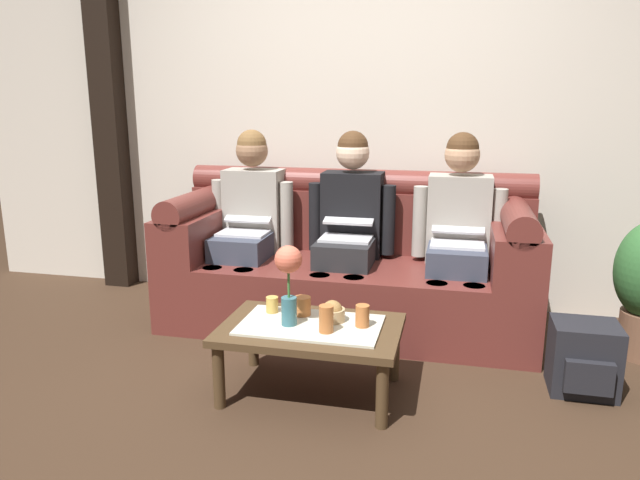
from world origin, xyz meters
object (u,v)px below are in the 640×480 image
object	(u,v)px
couch	(349,266)
snack_bowl	(332,313)
person_middle	(349,222)
cup_far_left	(302,306)
person_left	(249,218)
cup_near_left	(362,316)
cup_near_right	(272,305)
cup_far_center	(326,319)
coffee_table	(311,334)
backpack_right	(584,358)
flower_vase	(289,273)
person_right	(458,228)

from	to	relation	value
couch	snack_bowl	distance (m)	0.94
person_middle	cup_far_left	world-z (taller)	person_middle
person_left	cup_near_left	bearing A→B (deg)	-46.64
cup_near_right	cup_far_center	xyz separation A→B (m)	(0.32, -0.19, 0.02)
couch	coffee_table	bearing A→B (deg)	-90.00
coffee_table	backpack_right	world-z (taller)	coffee_table
person_left	snack_bowl	size ratio (longest dim) A/B	9.92
flower_vase	person_right	bearing A→B (deg)	53.28
person_right	cup_far_left	size ratio (longest dim) A/B	13.06
cup_near_right	cup_far_center	world-z (taller)	cup_far_center
person_middle	cup_far_left	xyz separation A→B (m)	(-0.07, -0.88, -0.25)
person_left	cup_far_center	world-z (taller)	person_left
person_middle	coffee_table	bearing A→B (deg)	-90.00
snack_bowl	cup_far_center	bearing A→B (deg)	-89.02
person_middle	cup_far_center	world-z (taller)	person_middle
couch	cup_far_center	distance (m)	1.08
person_middle	coffee_table	distance (m)	1.05
person_left	cup_far_left	distance (m)	1.10
person_right	coffee_table	bearing A→B (deg)	-123.93
snack_bowl	cup_near_right	size ratio (longest dim) A/B	1.54
person_middle	backpack_right	size ratio (longest dim) A/B	3.49
flower_vase	backpack_right	bearing A→B (deg)	14.37
person_middle	flower_vase	size ratio (longest dim) A/B	3.15
person_middle	flower_vase	distance (m)	1.03
couch	coffee_table	xyz separation A→B (m)	(-0.00, -1.00, -0.06)
couch	person_right	size ratio (longest dim) A/B	1.86
person_middle	cup_near_left	bearing A→B (deg)	-75.71
person_middle	person_left	bearing A→B (deg)	179.98
flower_vase	cup_far_left	size ratio (longest dim) A/B	4.15
coffee_table	snack_bowl	bearing A→B (deg)	34.15
person_left	backpack_right	world-z (taller)	person_left
person_right	snack_bowl	xyz separation A→B (m)	(-0.58, -0.93, -0.26)
couch	snack_bowl	world-z (taller)	couch
cup_far_center	cup_far_left	size ratio (longest dim) A/B	1.37
cup_near_left	coffee_table	bearing A→B (deg)	-174.36
cup_near_right	backpack_right	size ratio (longest dim) A/B	0.23
snack_bowl	cup_far_left	bearing A→B (deg)	164.15
couch	backpack_right	world-z (taller)	couch
cup_far_left	cup_near_left	bearing A→B (deg)	-14.99
cup_far_left	backpack_right	bearing A→B (deg)	8.96
person_middle	flower_vase	xyz separation A→B (m)	(-0.10, -1.03, -0.04)
person_right	snack_bowl	distance (m)	1.12
person_right	backpack_right	bearing A→B (deg)	-46.67
couch	cup_near_left	size ratio (longest dim) A/B	21.58
snack_bowl	cup_far_left	xyz separation A→B (m)	(-0.16, 0.05, 0.00)
cup_near_left	backpack_right	distance (m)	1.12
couch	person_left	world-z (taller)	person_left
person_left	snack_bowl	world-z (taller)	person_left
couch	coffee_table	world-z (taller)	couch
coffee_table	flower_vase	xyz separation A→B (m)	(-0.10, -0.03, 0.31)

